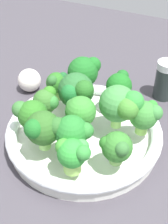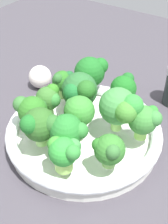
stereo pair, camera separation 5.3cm
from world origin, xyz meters
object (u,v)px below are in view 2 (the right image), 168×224
Objects in this scene: broccoli_floret_6 at (121,107)px; broccoli_floret_12 at (66,153)px; broccoli_floret_7 at (40,125)px; broccoli_floret_5 at (32,111)px; broccoli_floret_11 at (109,150)px; broccoli_floret_10 at (123,87)px; broccoli_floret_1 at (79,91)px; broccoli_floret_0 at (63,82)px; broccoli_floret_9 at (67,131)px; broccoli_floret_8 at (79,112)px; garlic_bulb at (40,77)px; bowl at (84,133)px; broccoli_floret_3 at (91,72)px; broccoli_floret_2 at (145,120)px; broccoli_floret_4 at (49,98)px.

broccoli_floret_6 is 1.39× the size of broccoli_floret_12.
broccoli_floret_7 is (8.78, 10.02, -0.82)cm from broccoli_floret_6.
broccoli_floret_5 is 15.11cm from broccoli_floret_11.
broccoli_floret_5 is 17.02cm from broccoli_floret_10.
broccoli_floret_1 is 1.31× the size of broccoli_floret_11.
broccoli_floret_0 is 19.72cm from broccoli_floret_11.
broccoli_floret_7 is at bearing 10.95° from broccoli_floret_11.
broccoli_floret_8 is at bearing -78.08° from broccoli_floret_9.
broccoli_floret_10 reaches higher than broccoli_floret_11.
broccoli_floret_5 is 19.16cm from garlic_bulb.
bowl is at bearing -111.60° from broccoli_floret_7.
broccoli_floret_1 is 6.14cm from broccoli_floret_3.
broccoli_floret_8 is at bearing -152.05° from broccoli_floret_5.
broccoli_floret_7 is at bearing 148.00° from broccoli_floret_5.
broccoli_floret_0 is 18.37cm from broccoli_floret_2.
broccoli_floret_7 reaches higher than broccoli_floret_9.
broccoli_floret_11 is at bearing -139.32° from broccoli_floret_12.
broccoli_floret_3 is 1.12× the size of broccoli_floret_7.
broccoli_floret_2 is 18.75cm from broccoli_floret_5.
broccoli_floret_12 is at bearing 111.98° from broccoli_floret_8.
broccoli_floret_1 is 9.10cm from broccoli_floret_6.
broccoli_floret_0 is at bearing -38.67° from broccoli_floret_8.
broccoli_floret_1 is at bearing -88.85° from broccoli_floret_7.
bowl is 8.67cm from broccoli_floret_9.
broccoli_floret_8 is at bearing 124.54° from broccoli_floret_1.
broccoli_floret_12 is at bearing 40.68° from broccoli_floret_11.
broccoli_floret_0 is at bearing 47.40° from broccoli_floret_3.
broccoli_floret_3 is at bearing 179.72° from garlic_bulb.
broccoli_floret_1 is (-5.06, 1.82, 0.88)cm from broccoli_floret_0.
broccoli_floret_2 reaches higher than bowl.
bowl is 6.23cm from broccoli_floret_8.
garlic_bulb is (18.11, -9.36, 0.64)cm from bowl.
broccoli_floret_3 is 19.63cm from broccoli_floret_11.
broccoli_floret_7 is at bearing 39.70° from broccoli_floret_2.
broccoli_floret_9 is (-8.02, 1.00, 0.22)cm from broccoli_floret_5.
broccoli_floret_5 is at bearing 80.75° from broccoli_floret_3.
broccoli_floret_10 is 1.32× the size of garlic_bulb.
broccoli_floret_12 is (-3.26, 8.08, -0.74)cm from broccoli_floret_8.
broccoli_floret_2 is 1.08× the size of broccoli_floret_12.
broccoli_floret_12 is at bearing 124.02° from broccoli_floret_9.
broccoli_floret_1 is at bearing 41.62° from broccoli_floret_10.
broccoli_floret_10 is 1.21× the size of broccoli_floret_11.
broccoli_floret_1 is 1.25× the size of broccoli_floret_4.
broccoli_floret_9 reaches higher than broccoli_floret_11.
broccoli_floret_1 is 14.67cm from broccoli_floret_12.
broccoli_floret_4 is at bearing -17.80° from broccoli_floret_11.
broccoli_floret_8 is 21.96cm from garlic_bulb.
broccoli_floret_8 is at bearing 112.89° from broccoli_floret_3.
broccoli_floret_10 is at bearing -162.32° from broccoli_floret_0.
broccoli_floret_3 is at bearing -23.71° from broccoli_floret_2.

